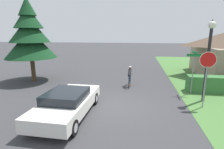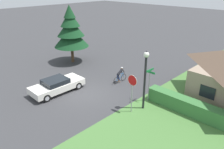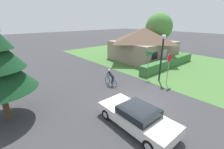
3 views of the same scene
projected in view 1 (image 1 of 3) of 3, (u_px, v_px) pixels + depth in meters
name	position (u px, v px, depth m)	size (l,w,h in m)	color
ground_plane	(116.00, 106.00, 9.28)	(140.00, 140.00, 0.00)	#38383A
sedan_left_lane	(68.00, 103.00, 8.08)	(1.99, 4.59, 1.23)	silver
cyclist	(130.00, 77.00, 12.66)	(0.44, 1.70, 1.48)	black
stop_sign	(207.00, 68.00, 8.67)	(0.79, 0.07, 2.91)	gray
street_lamp	(209.00, 49.00, 9.38)	(0.40, 0.40, 4.49)	black
street_name_sign	(193.00, 65.00, 10.77)	(0.90, 0.90, 2.73)	gray
conifer_tall_near	(30.00, 35.00, 13.56)	(3.90, 3.90, 6.53)	#4C3823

